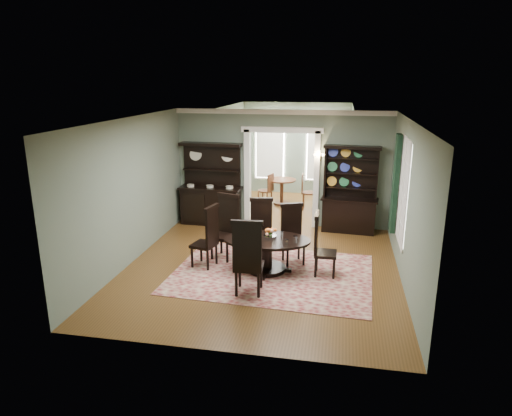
{
  "coord_description": "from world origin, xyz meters",
  "views": [
    {
      "loc": [
        1.49,
        -8.5,
        3.76
      ],
      "look_at": [
        -0.22,
        0.6,
        1.11
      ],
      "focal_mm": 32.0,
      "sensor_mm": 36.0,
      "label": 1
    }
  ],
  "objects_px": {
    "welsh_dresser": "(350,201)",
    "parlor_table": "(282,188)",
    "dining_table": "(267,249)",
    "sideboard": "(211,196)"
  },
  "relations": [
    {
      "from": "dining_table",
      "to": "sideboard",
      "type": "relative_size",
      "value": 0.84
    },
    {
      "from": "sideboard",
      "to": "parlor_table",
      "type": "xyz_separation_m",
      "value": [
        1.59,
        2.21,
        -0.23
      ]
    },
    {
      "from": "parlor_table",
      "to": "dining_table",
      "type": "bearing_deg",
      "value": -85.79
    },
    {
      "from": "welsh_dresser",
      "to": "dining_table",
      "type": "bearing_deg",
      "value": -115.03
    },
    {
      "from": "dining_table",
      "to": "sideboard",
      "type": "bearing_deg",
      "value": 120.6
    },
    {
      "from": "parlor_table",
      "to": "sideboard",
      "type": "bearing_deg",
      "value": -125.8
    },
    {
      "from": "welsh_dresser",
      "to": "parlor_table",
      "type": "xyz_separation_m",
      "value": [
        -2.0,
        2.2,
        -0.27
      ]
    },
    {
      "from": "welsh_dresser",
      "to": "parlor_table",
      "type": "bearing_deg",
      "value": 137.03
    },
    {
      "from": "sideboard",
      "to": "dining_table",
      "type": "bearing_deg",
      "value": -53.4
    },
    {
      "from": "dining_table",
      "to": "parlor_table",
      "type": "xyz_separation_m",
      "value": [
        -0.37,
        5.05,
        0.04
      ]
    }
  ]
}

